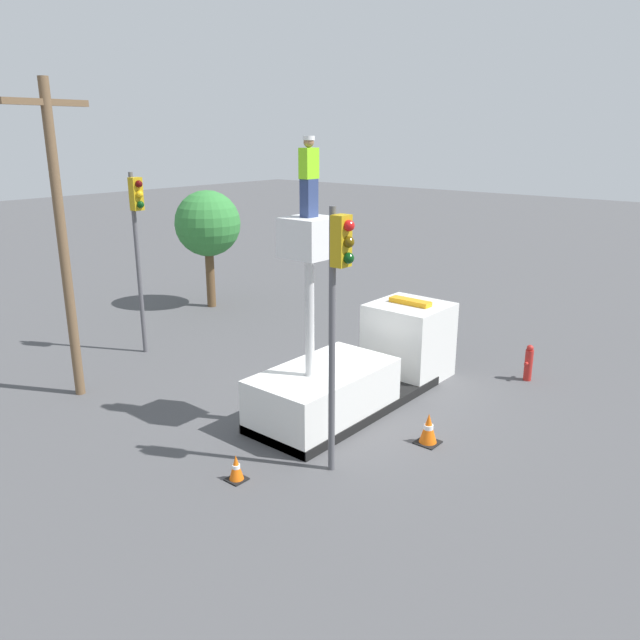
# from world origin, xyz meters

# --- Properties ---
(ground_plane) EXTENTS (120.00, 120.00, 0.00)m
(ground_plane) POSITION_xyz_m (0.00, 0.00, 0.00)
(ground_plane) COLOR #4C4C4F
(bucket_truck) EXTENTS (6.85, 2.15, 5.16)m
(bucket_truck) POSITION_xyz_m (0.61, 0.00, 0.97)
(bucket_truck) COLOR black
(bucket_truck) RESTS_ON ground
(worker) EXTENTS (0.40, 0.26, 1.75)m
(worker) POSITION_xyz_m (-1.53, 0.00, 6.04)
(worker) COLOR navy
(worker) RESTS_ON bucket_truck
(traffic_light_pole) EXTENTS (0.34, 0.57, 5.64)m
(traffic_light_pole) POSITION_xyz_m (-2.76, -1.81, 3.98)
(traffic_light_pole) COLOR #515156
(traffic_light_pole) RESTS_ON ground
(traffic_light_across) EXTENTS (0.34, 0.57, 5.83)m
(traffic_light_across) POSITION_xyz_m (-0.87, 7.68, 4.10)
(traffic_light_across) COLOR #515156
(traffic_light_across) RESTS_ON ground
(fire_hydrant) EXTENTS (0.47, 0.23, 1.09)m
(fire_hydrant) POSITION_xyz_m (4.88, -2.89, 0.54)
(fire_hydrant) COLOR #B2231E
(fire_hydrant) RESTS_ON ground
(traffic_cone_rear) EXTENTS (0.39, 0.39, 0.58)m
(traffic_cone_rear) POSITION_xyz_m (-4.38, -0.43, 0.27)
(traffic_cone_rear) COLOR black
(traffic_cone_rear) RESTS_ON ground
(traffic_cone_curbside) EXTENTS (0.52, 0.52, 0.75)m
(traffic_cone_curbside) POSITION_xyz_m (-0.39, -2.66, 0.36)
(traffic_cone_curbside) COLOR black
(traffic_cone_curbside) RESTS_ON ground
(tree_left_bg) EXTENTS (2.65, 2.65, 4.79)m
(tree_left_bg) POSITION_xyz_m (4.28, 10.49, 3.43)
(tree_left_bg) COLOR brown
(tree_left_bg) RESTS_ON ground
(utility_pole) EXTENTS (2.20, 0.26, 8.29)m
(utility_pole) POSITION_xyz_m (-4.09, 6.26, 4.47)
(utility_pole) COLOR brown
(utility_pole) RESTS_ON ground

